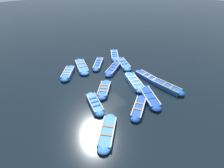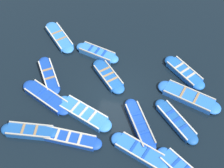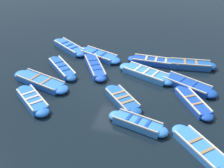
# 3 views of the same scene
# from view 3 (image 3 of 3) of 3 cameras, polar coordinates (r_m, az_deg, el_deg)

# --- Properties ---
(ground_plane) EXTENTS (120.00, 120.00, 0.00)m
(ground_plane) POSITION_cam_3_polar(r_m,az_deg,el_deg) (18.57, 0.72, -0.55)
(ground_plane) COLOR black
(boat_inner_gap) EXTENTS (3.19, 2.51, 0.37)m
(boat_inner_gap) POSITION_cam_3_polar(r_m,az_deg,el_deg) (17.60, 14.59, -3.24)
(boat_inner_gap) COLOR #1947B7
(boat_inner_gap) RESTS_ON ground
(boat_far_corner) EXTENTS (2.78, 3.10, 0.43)m
(boat_far_corner) POSITION_cam_3_polar(r_m,az_deg,el_deg) (17.68, -14.36, -2.90)
(boat_far_corner) COLOR blue
(boat_far_corner) RESTS_ON ground
(boat_broadside) EXTENTS (2.16, 3.90, 0.42)m
(boat_broadside) POSITION_cam_3_polar(r_m,az_deg,el_deg) (19.66, 6.22, 1.90)
(boat_broadside) COLOR #3884E0
(boat_broadside) RESTS_ON ground
(boat_outer_left) EXTENTS (2.59, 3.38, 0.40)m
(boat_outer_left) POSITION_cam_3_polar(r_m,az_deg,el_deg) (23.10, -7.87, 6.67)
(boat_outer_left) COLOR blue
(boat_outer_left) RESTS_ON ground
(boat_drifting) EXTENTS (0.82, 3.84, 0.38)m
(boat_drifting) POSITION_cam_3_polar(r_m,az_deg,el_deg) (21.15, 8.01, 4.06)
(boat_drifting) COLOR #1947B7
(boat_drifting) RESTS_ON ground
(boat_stern_in) EXTENTS (2.32, 3.79, 0.41)m
(boat_stern_in) POSITION_cam_3_polar(r_m,az_deg,el_deg) (19.00, 13.53, -0.12)
(boat_stern_in) COLOR #1947B7
(boat_stern_in) RESTS_ON ground
(boat_centre) EXTENTS (3.15, 3.13, 0.37)m
(boat_centre) POSITION_cam_3_polar(r_m,az_deg,el_deg) (14.88, 15.84, -11.21)
(boat_centre) COLOR #3884E0
(boat_centre) RESTS_ON ground
(boat_outer_right) EXTENTS (2.87, 2.85, 0.38)m
(boat_outer_right) POSITION_cam_3_polar(r_m,az_deg,el_deg) (17.23, 1.93, -2.88)
(boat_outer_right) COLOR #1E59AD
(boat_outer_right) RESTS_ON ground
(boat_tucked) EXTENTS (2.94, 3.02, 0.38)m
(boat_tucked) POSITION_cam_3_polar(r_m,az_deg,el_deg) (20.45, -9.13, 2.90)
(boat_tucked) COLOR #1E59AD
(boat_tucked) RESTS_ON ground
(boat_mid_row) EXTENTS (3.56, 2.58, 0.41)m
(boat_mid_row) POSITION_cam_3_polar(r_m,az_deg,el_deg) (20.35, -3.16, 3.17)
(boat_mid_row) COLOR #1947B7
(boat_mid_row) RESTS_ON ground
(boat_alongside) EXTENTS (2.08, 4.16, 0.41)m
(boat_alongside) POSITION_cam_3_polar(r_m,az_deg,el_deg) (19.25, -12.93, 0.44)
(boat_alongside) COLOR blue
(boat_alongside) RESTS_ON ground
(boat_end_of_row) EXTENTS (1.17, 3.45, 0.45)m
(boat_end_of_row) POSITION_cam_3_polar(r_m,az_deg,el_deg) (21.13, 14.12, 3.41)
(boat_end_of_row) COLOR #1E59AD
(boat_end_of_row) RESTS_ON ground
(boat_bow_out) EXTENTS (1.99, 3.62, 0.38)m
(boat_bow_out) POSITION_cam_3_polar(r_m,az_deg,el_deg) (21.80, -2.50, 5.28)
(boat_bow_out) COLOR blue
(boat_bow_out) RESTS_ON ground
(boat_near_quay) EXTENTS (1.51, 3.29, 0.43)m
(boat_near_quay) POSITION_cam_3_polar(r_m,az_deg,el_deg) (15.62, 4.72, -7.20)
(boat_near_quay) COLOR #3884E0
(boat_near_quay) RESTS_ON ground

